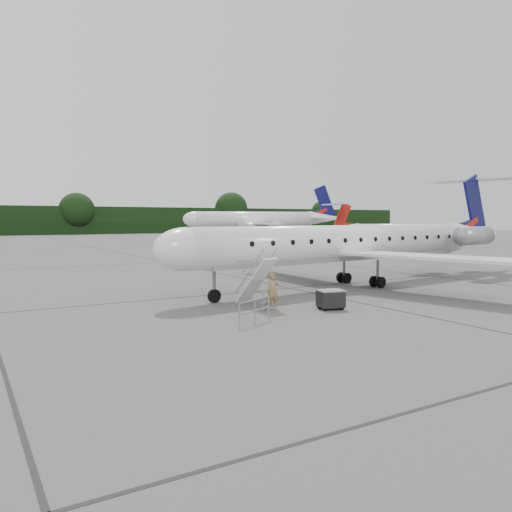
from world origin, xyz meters
TOP-DOWN VIEW (x-y plane):
  - ground at (0.00, 0.00)m, footprint 320.00×320.00m
  - treeline at (0.00, 130.00)m, footprint 260.00×4.00m
  - main_regional_jet at (-0.49, 4.91)m, footprint 32.90×25.43m
  - airstair at (-9.45, 1.54)m, footprint 1.12×2.38m
  - passenger at (-9.30, 0.25)m, footprint 0.75×0.61m
  - safety_railing at (-11.56, -1.89)m, footprint 2.01×1.05m
  - baggage_cart at (-6.75, -0.89)m, footprint 1.34×1.18m
  - bg_narrowbody at (33.70, 74.71)m, footprint 37.95×31.27m
  - bg_regional_right at (45.62, 40.53)m, footprint 31.33×26.60m

SIDE VIEW (x-z plane):
  - ground at x=0.00m, z-range 0.00..0.00m
  - baggage_cart at x=-6.75m, z-range 0.00..1.00m
  - safety_railing at x=-11.56m, z-range 0.00..1.00m
  - passenger at x=-9.30m, z-range 0.00..1.78m
  - airstair at x=-9.45m, z-range 0.00..2.45m
  - bg_regional_right at x=45.62m, z-range 0.00..6.99m
  - main_regional_jet at x=-0.49m, z-range 0.00..7.82m
  - treeline at x=0.00m, z-range 0.00..8.00m
  - bg_narrowbody at x=33.70m, z-range 0.00..11.88m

